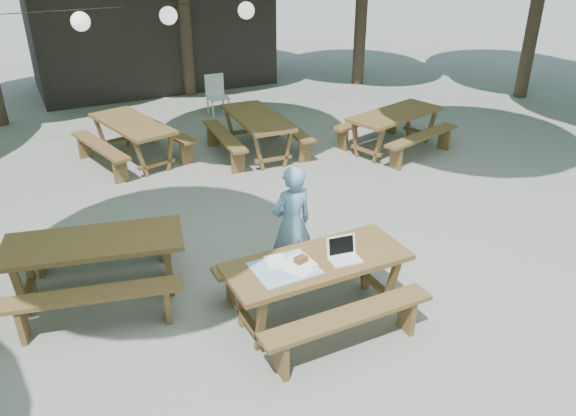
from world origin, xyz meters
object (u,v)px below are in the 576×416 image
Objects in this scene: main_picnic_table at (317,287)px; woman at (292,224)px; plastic_chair at (218,103)px; picnic_table_nw at (98,267)px.

main_picnic_table is 0.91m from woman.
main_picnic_table is 2.22× the size of plastic_chair.
woman is 6.95m from plastic_chair.
woman reaches higher than picnic_table_nw.
main_picnic_table is 0.91× the size of picnic_table_nw.
main_picnic_table is at bearing -100.78° from plastic_chair.
plastic_chair reaches higher than picnic_table_nw.
woman is (0.12, 0.83, 0.36)m from main_picnic_table.
woman is at bearing 82.11° from main_picnic_table.
picnic_table_nw is at bearing 144.12° from main_picnic_table.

